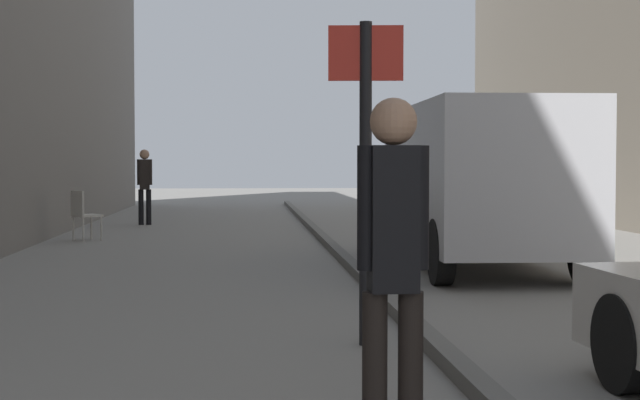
{
  "coord_description": "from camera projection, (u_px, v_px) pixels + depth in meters",
  "views": [
    {
      "loc": [
        0.1,
        -1.16,
        1.48
      ],
      "look_at": [
        1.05,
        10.74,
        1.0
      ],
      "focal_mm": 53.82,
      "sensor_mm": 36.0,
      "label": 1
    }
  ],
  "objects": [
    {
      "name": "kerb_strip",
      "position": [
        351.0,
        264.0,
        13.28
      ],
      "size": [
        0.16,
        40.0,
        0.12
      ],
      "primitive_type": "cube",
      "color": "#615F5B",
      "rests_on": "ground_plane"
    },
    {
      "name": "pedestrian_mid_block",
      "position": [
        145.0,
        181.0,
        22.38
      ],
      "size": [
        0.35,
        0.23,
        1.76
      ],
      "rotation": [
        0.0,
        0.0,
        0.08
      ],
      "color": "black",
      "rests_on": "ground_plane"
    },
    {
      "name": "ground_plane",
      "position": [
        236.0,
        269.0,
        13.15
      ],
      "size": [
        80.0,
        80.0,
        0.0
      ],
      "primitive_type": "plane",
      "color": "gray"
    },
    {
      "name": "street_sign_post",
      "position": [
        366.0,
        154.0,
        7.68
      ],
      "size": [
        0.6,
        0.1,
        2.6
      ],
      "rotation": [
        0.0,
        0.0,
        3.04
      ],
      "color": "black",
      "rests_on": "ground_plane"
    },
    {
      "name": "cafe_chair_near_window",
      "position": [
        83.0,
        212.0,
        17.87
      ],
      "size": [
        0.62,
        0.62,
        0.94
      ],
      "rotation": [
        0.0,
        0.0,
        5.38
      ],
      "color": "#B7B2A8",
      "rests_on": "ground_plane"
    },
    {
      "name": "delivery_van",
      "position": [
        480.0,
        181.0,
        13.28
      ],
      "size": [
        2.07,
        5.31,
        2.25
      ],
      "rotation": [
        0.0,
        0.0,
        -0.02
      ],
      "color": "#B7B7BC",
      "rests_on": "ground_plane"
    },
    {
      "name": "pedestrian_main_foreground",
      "position": [
        393.0,
        253.0,
        4.7
      ],
      "size": [
        0.36,
        0.23,
        1.8
      ],
      "rotation": [
        0.0,
        0.0,
        0.03
      ],
      "color": "black",
      "rests_on": "ground_plane"
    }
  ]
}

